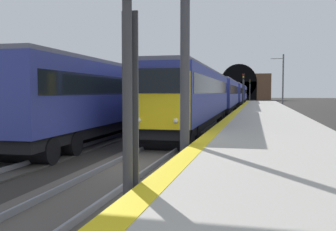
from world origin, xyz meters
TOP-DOWN VIEW (x-y plane):
  - ground_plane at (0.00, 0.00)m, footprint 320.00×320.00m
  - platform_right at (0.00, -4.46)m, footprint 112.00×4.87m
  - platform_right_edge_strip at (0.00, -2.28)m, footprint 112.00×0.50m
  - track_main_line at (0.00, 0.00)m, footprint 160.00×2.86m
  - track_adjacent_line at (0.00, 4.23)m, footprint 160.00×2.82m
  - train_main_approaching at (41.91, -0.00)m, footprint 79.13×2.95m
  - train_adjacent_platform at (29.09, 4.23)m, footprint 61.65×3.19m
  - railway_signal_near at (-5.68, -1.82)m, footprint 0.39×0.38m
  - railway_signal_mid at (44.20, -1.82)m, footprint 0.39×0.38m
  - railway_signal_far at (88.69, -1.82)m, footprint 0.39×0.38m
  - overhead_signal_gantry at (-0.71, 2.12)m, footprint 0.70×8.17m
  - tunnel_portal at (111.60, 2.12)m, footprint 2.30×20.02m
  - catenary_mast_near at (43.79, -7.27)m, footprint 0.22×1.84m

SIDE VIEW (x-z plane):
  - ground_plane at x=0.00m, z-range 0.00..0.00m
  - track_main_line at x=0.00m, z-range -0.06..0.15m
  - track_adjacent_line at x=0.00m, z-range -0.06..0.15m
  - platform_right at x=0.00m, z-range 0.00..0.96m
  - platform_right_edge_strip at x=0.00m, z-range 0.96..0.97m
  - train_main_approaching at x=41.91m, z-range 0.29..4.21m
  - train_adjacent_platform at x=29.09m, z-range -0.16..4.71m
  - railway_signal_mid at x=44.20m, z-range 0.44..5.62m
  - railway_signal_near at x=-5.68m, z-range 0.54..5.63m
  - railway_signal_far at x=88.69m, z-range 0.58..6.45m
  - catenary_mast_near at x=43.79m, z-range 0.09..7.87m
  - tunnel_portal at x=111.60m, z-range -1.51..9.93m
  - overhead_signal_gantry at x=-0.71m, z-range 1.69..8.34m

